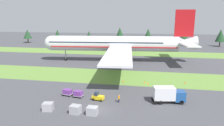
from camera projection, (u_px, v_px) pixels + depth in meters
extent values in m
plane|color=#47474C|center=(100.00, 110.00, 41.31)|extent=(400.00, 400.00, 0.00)
cube|color=olive|center=(118.00, 77.00, 64.40)|extent=(320.00, 16.24, 0.01)
cube|color=olive|center=(130.00, 53.00, 107.14)|extent=(320.00, 16.24, 0.01)
cylinder|color=silver|center=(113.00, 44.00, 84.98)|extent=(53.10, 11.08, 6.20)
sphere|color=silver|center=(52.00, 43.00, 87.07)|extent=(6.08, 6.08, 6.08)
cone|color=silver|center=(185.00, 43.00, 82.57)|extent=(9.51, 6.70, 5.89)
cube|color=red|center=(113.00, 46.00, 85.21)|extent=(51.83, 11.08, 0.36)
cube|color=#283342|center=(106.00, 42.00, 85.06)|extent=(46.70, 10.54, 0.44)
cube|color=silver|center=(119.00, 54.00, 64.64)|extent=(11.61, 36.00, 0.56)
cylinder|color=#A3A3A8|center=(116.00, 57.00, 70.34)|extent=(5.44, 3.88, 3.41)
cube|color=silver|center=(123.00, 40.00, 105.08)|extent=(11.61, 36.00, 0.56)
cylinder|color=#A3A3A8|center=(120.00, 45.00, 100.46)|extent=(5.44, 3.88, 3.41)
cube|color=silver|center=(189.00, 45.00, 74.45)|extent=(5.86, 13.25, 0.39)
cube|color=silver|center=(178.00, 40.00, 90.59)|extent=(5.86, 13.25, 0.39)
cube|color=red|center=(185.00, 23.00, 80.89)|extent=(7.56, 1.37, 10.55)
cylinder|color=#A3A3A8|center=(66.00, 52.00, 87.48)|extent=(0.44, 0.44, 6.07)
cylinder|color=black|center=(66.00, 59.00, 88.15)|extent=(1.23, 0.53, 1.20)
cylinder|color=#A3A3A8|center=(123.00, 54.00, 81.86)|extent=(0.44, 0.44, 5.82)
cylinder|color=black|center=(123.00, 61.00, 82.50)|extent=(1.75, 0.75, 1.70)
cylinder|color=#A3A3A8|center=(124.00, 51.00, 89.10)|extent=(0.44, 0.44, 5.82)
cylinder|color=black|center=(124.00, 58.00, 89.74)|extent=(1.75, 0.75, 1.70)
cube|color=yellow|center=(98.00, 97.00, 45.95)|extent=(2.79, 1.75, 0.77)
cube|color=#283342|center=(96.00, 94.00, 45.90)|extent=(0.89, 1.20, 0.90)
cylinder|color=black|center=(103.00, 99.00, 46.23)|extent=(0.63, 0.31, 0.60)
cylinder|color=black|center=(101.00, 100.00, 45.22)|extent=(0.63, 0.31, 0.60)
cylinder|color=black|center=(96.00, 98.00, 46.85)|extent=(0.63, 0.31, 0.60)
cylinder|color=black|center=(93.00, 99.00, 45.85)|extent=(0.63, 0.31, 0.60)
cube|color=#A3A3A8|center=(78.00, 96.00, 47.76)|extent=(2.44, 1.88, 0.10)
cube|color=#70388E|center=(78.00, 93.00, 47.63)|extent=(2.14, 1.65, 1.10)
cylinder|color=black|center=(83.00, 96.00, 48.15)|extent=(0.42, 0.19, 0.40)
cylinder|color=black|center=(80.00, 98.00, 46.89)|extent=(0.42, 0.19, 0.40)
cylinder|color=black|center=(77.00, 95.00, 48.72)|extent=(0.42, 0.19, 0.40)
cylinder|color=black|center=(74.00, 97.00, 47.46)|extent=(0.42, 0.19, 0.40)
cube|color=#A3A3A8|center=(68.00, 94.00, 48.75)|extent=(2.44, 1.88, 0.10)
cube|color=#70388E|center=(67.00, 92.00, 48.62)|extent=(2.14, 1.65, 1.10)
cylinder|color=black|center=(72.00, 94.00, 49.14)|extent=(0.42, 0.19, 0.40)
cylinder|color=black|center=(69.00, 96.00, 47.88)|extent=(0.42, 0.19, 0.40)
cylinder|color=black|center=(66.00, 93.00, 49.71)|extent=(0.42, 0.19, 0.40)
cylinder|color=black|center=(63.00, 95.00, 48.45)|extent=(0.42, 0.19, 0.40)
cube|color=#1E4C8E|center=(179.00, 96.00, 44.43)|extent=(2.55, 2.63, 2.20)
cube|color=#283342|center=(184.00, 94.00, 44.33)|extent=(0.42, 2.05, 0.97)
cube|color=silver|center=(164.00, 93.00, 44.33)|extent=(4.82, 3.01, 2.80)
cylinder|color=black|center=(179.00, 99.00, 45.65)|extent=(1.00, 0.46, 0.96)
cylinder|color=black|center=(181.00, 102.00, 43.70)|extent=(1.00, 0.46, 0.96)
cylinder|color=black|center=(159.00, 99.00, 45.68)|extent=(1.00, 0.46, 0.96)
cylinder|color=black|center=(161.00, 102.00, 43.73)|extent=(1.00, 0.46, 0.96)
cylinder|color=black|center=(154.00, 99.00, 45.69)|extent=(1.00, 0.46, 0.96)
cylinder|color=black|center=(155.00, 102.00, 43.74)|extent=(1.00, 0.46, 0.96)
cylinder|color=black|center=(119.00, 100.00, 44.98)|extent=(0.18, 0.18, 0.85)
cylinder|color=black|center=(119.00, 101.00, 44.78)|extent=(0.18, 0.18, 0.85)
cylinder|color=orange|center=(119.00, 97.00, 44.72)|extent=(0.36, 0.36, 0.62)
sphere|color=tan|center=(119.00, 95.00, 44.62)|extent=(0.24, 0.24, 0.24)
cylinder|color=orange|center=(119.00, 97.00, 44.93)|extent=(0.10, 0.10, 0.58)
cylinder|color=orange|center=(118.00, 98.00, 44.52)|extent=(0.10, 0.10, 0.58)
cube|color=#A3A3A8|center=(48.00, 107.00, 40.87)|extent=(2.20, 1.86, 1.62)
cube|color=#A3A3A8|center=(75.00, 109.00, 39.60)|extent=(2.18, 1.84, 1.65)
cube|color=#A3A3A8|center=(92.00, 111.00, 39.09)|extent=(2.11, 1.74, 1.59)
cone|color=orange|center=(123.00, 81.00, 58.73)|extent=(0.44, 0.44, 0.70)
cone|color=orange|center=(185.00, 82.00, 57.75)|extent=(0.44, 0.44, 0.57)
cone|color=orange|center=(145.00, 82.00, 58.05)|extent=(0.44, 0.44, 0.55)
cone|color=orange|center=(148.00, 83.00, 56.98)|extent=(0.44, 0.44, 0.64)
cylinder|color=#4C3823|center=(28.00, 41.00, 150.42)|extent=(0.70, 0.70, 3.09)
cone|color=#1E4223|center=(27.00, 34.00, 149.38)|extent=(5.94, 5.94, 6.45)
cylinder|color=#4C3823|center=(58.00, 41.00, 145.68)|extent=(0.70, 0.70, 2.87)
cone|color=#1E4223|center=(58.00, 35.00, 144.61)|extent=(5.15, 5.15, 6.87)
cylinder|color=#4C3823|center=(89.00, 41.00, 142.29)|extent=(0.70, 0.70, 3.58)
cone|color=#1E4223|center=(89.00, 35.00, 141.29)|extent=(3.93, 3.93, 5.52)
cylinder|color=#4C3823|center=(120.00, 41.00, 141.57)|extent=(0.70, 0.70, 3.93)
cone|color=#1E4223|center=(120.00, 33.00, 140.29)|extent=(5.94, 5.94, 7.71)
cylinder|color=#4C3823|center=(148.00, 43.00, 135.12)|extent=(0.70, 0.70, 3.13)
cone|color=#1E4223|center=(148.00, 35.00, 133.91)|extent=(6.36, 6.36, 7.93)
cylinder|color=#4C3823|center=(184.00, 43.00, 133.61)|extent=(0.70, 0.70, 3.25)
cone|color=#1E4223|center=(184.00, 36.00, 132.54)|extent=(6.16, 6.16, 6.54)
cylinder|color=#4C3823|center=(219.00, 44.00, 129.96)|extent=(0.70, 0.70, 3.13)
cone|color=#1E4223|center=(221.00, 35.00, 128.75)|extent=(5.87, 5.87, 7.91)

